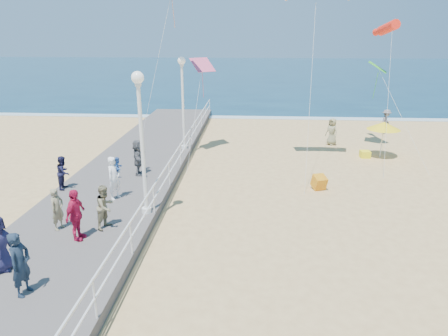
# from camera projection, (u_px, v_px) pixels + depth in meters

# --- Properties ---
(ground) EXTENTS (160.00, 160.00, 0.00)m
(ground) POSITION_uv_depth(u_px,v_px,m) (286.00, 226.00, 15.14)
(ground) COLOR #D8B371
(ground) RESTS_ON ground
(ocean) EXTENTS (160.00, 90.00, 0.05)m
(ocean) POSITION_uv_depth(u_px,v_px,m) (259.00, 72.00, 76.58)
(ocean) COLOR #0B2D46
(ocean) RESTS_ON ground
(surf_line) EXTENTS (160.00, 1.20, 0.04)m
(surf_line) POSITION_uv_depth(u_px,v_px,m) (267.00, 118.00, 34.51)
(surf_line) COLOR white
(surf_line) RESTS_ON ground
(boardwalk) EXTENTS (5.00, 44.00, 0.40)m
(boardwalk) POSITION_uv_depth(u_px,v_px,m) (93.00, 216.00, 15.55)
(boardwalk) COLOR #625D59
(boardwalk) RESTS_ON ground
(railing) EXTENTS (0.05, 42.00, 0.55)m
(railing) POSITION_uv_depth(u_px,v_px,m) (153.00, 192.00, 15.06)
(railing) COLOR white
(railing) RESTS_ON boardwalk
(lamp_post_mid) EXTENTS (0.44, 0.44, 5.32)m
(lamp_post_mid) POSITION_uv_depth(u_px,v_px,m) (141.00, 130.00, 14.31)
(lamp_post_mid) COLOR white
(lamp_post_mid) RESTS_ON boardwalk
(lamp_post_far) EXTENTS (0.44, 0.44, 5.32)m
(lamp_post_far) POSITION_uv_depth(u_px,v_px,m) (183.00, 94.00, 22.82)
(lamp_post_far) COLOR white
(lamp_post_far) RESTS_ON boardwalk
(woman_holding_toddler) EXTENTS (0.66, 0.78, 1.81)m
(woman_holding_toddler) POSITION_uv_depth(u_px,v_px,m) (114.00, 178.00, 16.37)
(woman_holding_toddler) COLOR white
(woman_holding_toddler) RESTS_ON boardwalk
(toddler_held) EXTENTS (0.49, 0.54, 0.91)m
(toddler_held) POSITION_uv_depth(u_px,v_px,m) (118.00, 168.00, 16.38)
(toddler_held) COLOR #2D5CAC
(toddler_held) RESTS_ON boardwalk
(spectator_0) EXTENTS (0.50, 0.70, 1.78)m
(spectator_0) POSITION_uv_depth(u_px,v_px,m) (20.00, 264.00, 10.29)
(spectator_0) COLOR #172434
(spectator_0) RESTS_ON boardwalk
(spectator_1) EXTENTS (0.83, 0.93, 1.59)m
(spectator_1) POSITION_uv_depth(u_px,v_px,m) (105.00, 207.00, 13.94)
(spectator_1) COLOR #847C5B
(spectator_1) RESTS_ON boardwalk
(spectator_3) EXTENTS (0.56, 1.08, 1.77)m
(spectator_3) POSITION_uv_depth(u_px,v_px,m) (76.00, 215.00, 13.08)
(spectator_3) COLOR #BE1743
(spectator_3) RESTS_ON boardwalk
(spectator_4) EXTENTS (0.69, 0.91, 1.68)m
(spectator_4) POSITION_uv_depth(u_px,v_px,m) (0.00, 244.00, 11.39)
(spectator_4) COLOR #1C1C3E
(spectator_4) RESTS_ON boardwalk
(spectator_5) EXTENTS (0.74, 1.66, 1.73)m
(spectator_5) POSITION_uv_depth(u_px,v_px,m) (138.00, 157.00, 19.24)
(spectator_5) COLOR #535458
(spectator_5) RESTS_ON boardwalk
(spectator_6) EXTENTS (0.50, 0.63, 1.50)m
(spectator_6) POSITION_uv_depth(u_px,v_px,m) (57.00, 209.00, 13.85)
(spectator_6) COLOR gray
(spectator_6) RESTS_ON boardwalk
(spectator_7) EXTENTS (0.63, 0.77, 1.48)m
(spectator_7) POSITION_uv_depth(u_px,v_px,m) (64.00, 172.00, 17.54)
(spectator_7) COLOR #171734
(spectator_7) RESTS_ON boardwalk
(beach_walker_a) EXTENTS (1.17, 1.31, 1.76)m
(beach_walker_a) POSITION_uv_depth(u_px,v_px,m) (386.00, 122.00, 28.93)
(beach_walker_a) COLOR slate
(beach_walker_a) RESTS_ON ground
(beach_walker_c) EXTENTS (0.99, 1.02, 1.76)m
(beach_walker_c) POSITION_uv_depth(u_px,v_px,m) (332.00, 132.00, 25.96)
(beach_walker_c) COLOR gray
(beach_walker_c) RESTS_ON ground
(box_kite) EXTENTS (0.75, 0.85, 0.74)m
(box_kite) POSITION_uv_depth(u_px,v_px,m) (319.00, 183.00, 18.61)
(box_kite) COLOR #D5540C
(box_kite) RESTS_ON ground
(beach_umbrella) EXTENTS (1.90, 1.90, 2.14)m
(beach_umbrella) POSITION_uv_depth(u_px,v_px,m) (384.00, 126.00, 22.92)
(beach_umbrella) COLOR white
(beach_umbrella) RESTS_ON ground
(beach_chair_left) EXTENTS (0.55, 0.55, 0.40)m
(beach_chair_left) POSITION_uv_depth(u_px,v_px,m) (365.00, 154.00, 23.47)
(beach_chair_left) COLOR yellow
(beach_chair_left) RESTS_ON ground
(kite_windsock) EXTENTS (1.04, 2.88, 1.12)m
(kite_windsock) POSITION_uv_depth(u_px,v_px,m) (388.00, 28.00, 22.70)
(kite_windsock) COLOR #FF2715
(kite_diamond_pink) EXTENTS (1.60, 1.56, 0.76)m
(kite_diamond_pink) POSITION_uv_depth(u_px,v_px,m) (203.00, 65.00, 23.42)
(kite_diamond_pink) COLOR #E0527C
(kite_diamond_green) EXTENTS (1.40, 1.50, 0.64)m
(kite_diamond_green) POSITION_uv_depth(u_px,v_px,m) (378.00, 67.00, 24.10)
(kite_diamond_green) COLOR green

